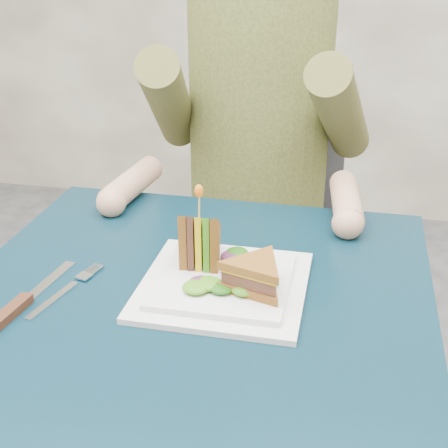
% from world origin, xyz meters
% --- Properties ---
extents(table, '(0.75, 0.75, 0.73)m').
position_xyz_m(table, '(0.00, 0.00, 0.65)').
color(table, black).
rests_on(table, ground).
extents(chair, '(0.42, 0.40, 0.93)m').
position_xyz_m(chair, '(0.00, 0.74, 0.54)').
color(chair, '#47474C').
rests_on(chair, ground).
extents(diner, '(0.54, 0.59, 0.74)m').
position_xyz_m(diner, '(-0.00, 0.63, 0.91)').
color(diner, '#505627').
rests_on(diner, chair).
extents(plate, '(0.26, 0.26, 0.02)m').
position_xyz_m(plate, '(0.05, 0.02, 0.74)').
color(plate, white).
rests_on(plate, table).
extents(sandwich_flat, '(0.15, 0.15, 0.05)m').
position_xyz_m(sandwich_flat, '(0.10, -0.00, 0.78)').
color(sandwich_flat, brown).
rests_on(sandwich_flat, plate).
extents(sandwich_upright, '(0.09, 0.15, 0.15)m').
position_xyz_m(sandwich_upright, '(-0.00, 0.07, 0.78)').
color(sandwich_upright, brown).
rests_on(sandwich_upright, plate).
extents(fork, '(0.06, 0.18, 0.01)m').
position_xyz_m(fork, '(-0.20, -0.04, 0.73)').
color(fork, silver).
rests_on(fork, table).
extents(knife, '(0.04, 0.22, 0.02)m').
position_xyz_m(knife, '(-0.24, -0.10, 0.74)').
color(knife, silver).
rests_on(knife, table).
extents(toothpick, '(0.01, 0.01, 0.06)m').
position_xyz_m(toothpick, '(-0.00, 0.07, 0.85)').
color(toothpick, tan).
rests_on(toothpick, sandwich_upright).
extents(toothpick_frill, '(0.01, 0.01, 0.02)m').
position_xyz_m(toothpick_frill, '(-0.00, 0.07, 0.88)').
color(toothpick_frill, orange).
rests_on(toothpick_frill, sandwich_upright).
extents(lettuce_spill, '(0.15, 0.13, 0.02)m').
position_xyz_m(lettuce_spill, '(0.05, 0.03, 0.76)').
color(lettuce_spill, '#337A14').
rests_on(lettuce_spill, plate).
extents(onion_ring, '(0.04, 0.04, 0.02)m').
position_xyz_m(onion_ring, '(0.06, 0.03, 0.77)').
color(onion_ring, '#9E4C7A').
rests_on(onion_ring, plate).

